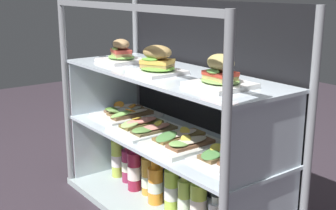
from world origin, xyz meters
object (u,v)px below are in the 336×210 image
plated_roll_sandwich_right_of_center (220,76)px  juice_bottle_near_post (117,158)px  open_sandwich_tray_near_left_corner (126,113)px  open_sandwich_tray_far_left (183,142)px  juice_bottle_front_middle (134,170)px  juice_bottle_back_left (148,176)px  juice_bottle_front_second (171,190)px  juice_bottle_front_fourth (198,205)px  juice_bottle_back_right (184,200)px  plated_roll_sandwich_near_left_corner (157,63)px  juice_bottle_front_left_end (155,184)px  plated_roll_sandwich_far_left (121,54)px  open_sandwich_tray_mid_left (234,157)px  open_sandwich_tray_far_right (145,127)px  juice_bottle_tucked_behind (128,165)px

plated_roll_sandwich_right_of_center → juice_bottle_near_post: 0.96m
open_sandwich_tray_near_left_corner → open_sandwich_tray_far_left: bearing=-4.7°
juice_bottle_near_post → juice_bottle_front_middle: size_ratio=0.98×
juice_bottle_back_left → juice_bottle_front_second: 0.20m
plated_roll_sandwich_right_of_center → juice_bottle_front_fourth: bearing=172.4°
juice_bottle_front_middle → juice_bottle_back_right: size_ratio=1.05×
plated_roll_sandwich_near_left_corner → juice_bottle_front_fourth: (0.22, 0.04, -0.55)m
plated_roll_sandwich_right_of_center → juice_bottle_front_left_end: plated_roll_sandwich_right_of_center is taller
open_sandwich_tray_far_left → juice_bottle_back_right: bearing=95.3°
juice_bottle_near_post → juice_bottle_back_right: 0.57m
plated_roll_sandwich_far_left → plated_roll_sandwich_right_of_center: size_ratio=0.92×
plated_roll_sandwich_right_of_center → open_sandwich_tray_mid_left: size_ratio=0.69×
open_sandwich_tray_near_left_corner → open_sandwich_tray_far_right: bearing=-11.6°
plated_roll_sandwich_right_of_center → open_sandwich_tray_far_left: 0.37m
juice_bottle_tucked_behind → juice_bottle_front_fourth: juice_bottle_front_fourth is taller
open_sandwich_tray_mid_left → juice_bottle_front_fourth: size_ratio=1.15×
plated_roll_sandwich_near_left_corner → juice_bottle_back_left: plated_roll_sandwich_near_left_corner is taller
juice_bottle_back_left → juice_bottle_near_post: bearing=-177.1°
plated_roll_sandwich_near_left_corner → juice_bottle_back_left: size_ratio=0.79×
open_sandwich_tray_far_right → juice_bottle_back_left: open_sandwich_tray_far_right is taller
open_sandwich_tray_mid_left → juice_bottle_back_left: bearing=-179.1°
plated_roll_sandwich_near_left_corner → juice_bottle_back_right: (0.13, 0.04, -0.57)m
open_sandwich_tray_far_left → open_sandwich_tray_mid_left: size_ratio=1.00×
plated_roll_sandwich_near_left_corner → juice_bottle_tucked_behind: (-0.35, 0.06, -0.57)m
open_sandwich_tray_far_right → open_sandwich_tray_far_left: bearing=2.3°
juice_bottle_front_middle → juice_bottle_back_right: juice_bottle_front_middle is taller
juice_bottle_front_left_end → plated_roll_sandwich_far_left: bearing=-176.6°
juice_bottle_back_left → juice_bottle_front_fourth: 0.39m
plated_roll_sandwich_near_left_corner → open_sandwich_tray_far_right: 0.33m
juice_bottle_back_left → juice_bottle_front_left_end: size_ratio=1.03×
juice_bottle_front_middle → open_sandwich_tray_mid_left: bearing=3.3°
juice_bottle_front_fourth → open_sandwich_tray_far_right: bearing=-176.2°
juice_bottle_back_left → juice_bottle_back_right: (0.30, -0.02, 0.00)m
plated_roll_sandwich_near_left_corner → juice_bottle_front_left_end: 0.57m
open_sandwich_tray_far_right → juice_bottle_back_left: bearing=137.7°
juice_bottle_back_right → juice_bottle_back_left: bearing=176.0°
plated_roll_sandwich_far_left → juice_bottle_back_right: plated_roll_sandwich_far_left is taller
plated_roll_sandwich_far_left → open_sandwich_tray_far_right: bearing=-1.0°
open_sandwich_tray_near_left_corner → juice_bottle_tucked_behind: size_ratio=1.36×
open_sandwich_tray_far_right → juice_bottle_near_post: open_sandwich_tray_far_right is taller
plated_roll_sandwich_near_left_corner → juice_bottle_near_post: plated_roll_sandwich_near_left_corner is taller
open_sandwich_tray_near_left_corner → juice_bottle_near_post: open_sandwich_tray_near_left_corner is taller
plated_roll_sandwich_far_left → juice_bottle_front_second: 0.66m
juice_bottle_front_fourth → open_sandwich_tray_far_left: bearing=-172.0°
plated_roll_sandwich_right_of_center → juice_bottle_near_post: plated_roll_sandwich_right_of_center is taller
plated_roll_sandwich_near_left_corner → plated_roll_sandwich_right_of_center: (0.34, 0.03, -0.00)m
juice_bottle_front_middle → juice_bottle_front_left_end: juice_bottle_front_middle is taller
open_sandwich_tray_far_right → juice_bottle_near_post: 0.40m
juice_bottle_back_right → juice_bottle_tucked_behind: bearing=177.6°
plated_roll_sandwich_near_left_corner → juice_bottle_back_right: plated_roll_sandwich_near_left_corner is taller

